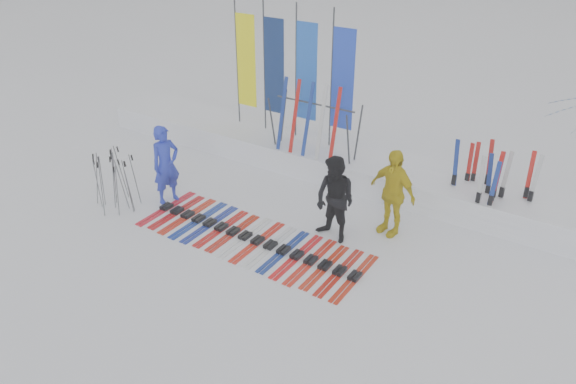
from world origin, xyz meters
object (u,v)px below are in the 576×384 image
Objects in this scene: person_blue at (166,165)px; person_black at (335,200)px; person_yellow at (392,192)px; ski_rack at (314,121)px; ski_row at (251,238)px.

person_black is at bearing -66.02° from person_blue.
ski_rack is (-2.55, 1.34, 0.50)m from person_yellow.
ski_rack is at bearing 168.01° from person_yellow.
person_black is 0.85× the size of ski_rack.
person_yellow is at bearing -27.82° from ski_rack.
ski_rack is (-0.44, 3.09, 1.35)m from ski_row.
ski_rack is at bearing 141.53° from person_black.
ski_row is (2.42, -0.29, -0.84)m from person_blue.
person_yellow is at bearing -57.81° from person_blue.
ski_row is (-1.31, -0.92, -0.83)m from person_black.
person_yellow is 0.87× the size of ski_rack.
person_blue is at bearing 173.14° from ski_row.
person_yellow is 2.87m from ski_row.
person_blue is at bearing -157.77° from person_black.
person_yellow reaches higher than ski_row.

